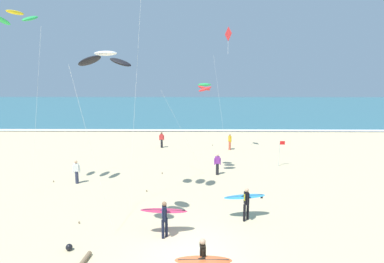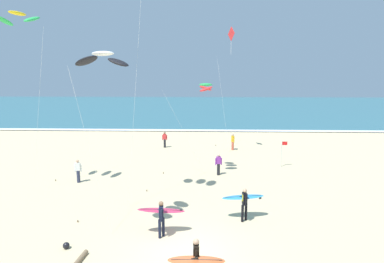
% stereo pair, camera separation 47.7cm
% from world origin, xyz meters
% --- Properties ---
extents(ground_plane, '(160.00, 160.00, 0.00)m').
position_xyz_m(ground_plane, '(0.00, 0.00, 0.00)').
color(ground_plane, beige).
extents(ocean_water, '(160.00, 60.00, 0.08)m').
position_xyz_m(ocean_water, '(0.00, 58.23, 0.04)').
color(ocean_water, '#336B7A').
rests_on(ocean_water, ground).
extents(shoreline_foam, '(160.00, 1.33, 0.01)m').
position_xyz_m(shoreline_foam, '(0.00, 28.53, 0.09)').
color(shoreline_foam, white).
rests_on(shoreline_foam, ocean_water).
extents(surfer_lead, '(2.21, 1.04, 1.71)m').
position_xyz_m(surfer_lead, '(-1.09, 1.39, 1.05)').
color(surfer_lead, black).
rests_on(surfer_lead, ground).
extents(surfer_trailing, '(1.97, 0.98, 1.71)m').
position_xyz_m(surfer_trailing, '(0.57, -2.17, 1.04)').
color(surfer_trailing, black).
rests_on(surfer_trailing, ground).
extents(surfer_third, '(2.19, 1.05, 1.71)m').
position_xyz_m(surfer_third, '(2.84, 3.15, 1.05)').
color(surfer_third, black).
rests_on(surfer_third, ground).
extents(kite_diamond_scarlet_near, '(1.42, 3.30, 11.35)m').
position_xyz_m(kite_diamond_scarlet_near, '(3.17, 17.39, 10.31)').
color(kite_diamond_scarlet_near, red).
rests_on(kite_diamond_scarlet_near, ground).
extents(kite_arc_ivory_mid, '(3.11, 2.68, 8.20)m').
position_xyz_m(kite_arc_ivory_mid, '(-3.42, 1.41, 7.87)').
color(kite_arc_ivory_mid, black).
rests_on(kite_arc_ivory_mid, ground).
extents(kite_arc_golden_high, '(2.66, 2.88, 10.76)m').
position_xyz_m(kite_arc_golden_high, '(-9.85, 6.67, 10.39)').
color(kite_arc_golden_high, green).
rests_on(kite_arc_golden_high, ground).
extents(kite_arc_emerald_low, '(3.60, 2.05, 6.61)m').
position_xyz_m(kite_arc_emerald_low, '(0.94, 10.58, 6.32)').
color(kite_arc_emerald_low, red).
rests_on(kite_arc_emerald_low, ground).
extents(bystander_red_top, '(0.50, 0.22, 1.59)m').
position_xyz_m(bystander_red_top, '(-3.04, 18.99, 0.81)').
color(bystander_red_top, black).
rests_on(bystander_red_top, ground).
extents(bystander_white_top, '(0.50, 0.22, 1.59)m').
position_xyz_m(bystander_white_top, '(-7.65, 8.39, 0.81)').
color(bystander_white_top, '#2D334C').
rests_on(bystander_white_top, ground).
extents(bystander_yellow_top, '(0.29, 0.47, 1.59)m').
position_xyz_m(bystander_yellow_top, '(3.65, 18.18, 0.81)').
color(bystander_yellow_top, '#D8593F').
rests_on(bystander_yellow_top, ground).
extents(bystander_purple_top, '(0.49, 0.24, 1.59)m').
position_xyz_m(bystander_purple_top, '(1.92, 10.35, 0.81)').
color(bystander_purple_top, black).
rests_on(bystander_purple_top, ground).
extents(lifeguard_flag, '(0.45, 0.05, 2.10)m').
position_xyz_m(lifeguard_flag, '(7.02, 12.63, 1.27)').
color(lifeguard_flag, silver).
rests_on(lifeguard_flag, ground).
extents(beach_ball, '(0.28, 0.28, 0.28)m').
position_xyz_m(beach_ball, '(-4.96, 0.10, 0.14)').
color(beach_ball, black).
rests_on(beach_ball, ground).
extents(driftwood_log, '(0.28, 1.15, 0.19)m').
position_xyz_m(driftwood_log, '(-4.04, -0.81, 0.09)').
color(driftwood_log, '#846B4C').
rests_on(driftwood_log, ground).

